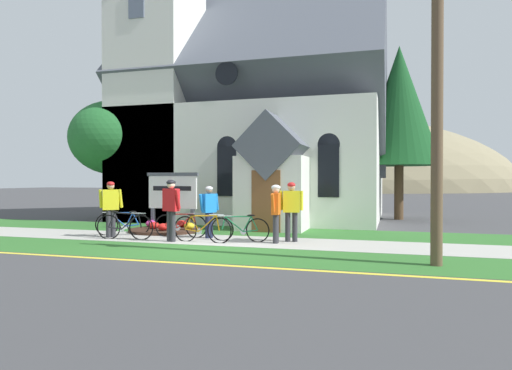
% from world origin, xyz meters
% --- Properties ---
extents(ground, '(140.00, 140.00, 0.00)m').
position_xyz_m(ground, '(0.00, 4.00, 0.00)').
color(ground, '#3D3D3F').
extents(sidewalk_slab, '(32.00, 2.25, 0.01)m').
position_xyz_m(sidewalk_slab, '(-1.44, 1.52, 0.01)').
color(sidewalk_slab, '#A8A59E').
rests_on(sidewalk_slab, ground).
extents(grass_verge, '(32.00, 2.38, 0.01)m').
position_xyz_m(grass_verge, '(-1.44, -0.79, 0.00)').
color(grass_verge, '#2D6628').
rests_on(grass_verge, ground).
extents(church_lawn, '(24.00, 2.80, 0.01)m').
position_xyz_m(church_lawn, '(-1.44, 4.05, 0.00)').
color(church_lawn, '#2D6628').
rests_on(church_lawn, ground).
extents(curb_paint_stripe, '(28.00, 0.16, 0.01)m').
position_xyz_m(curb_paint_stripe, '(-1.44, -2.14, 0.00)').
color(curb_paint_stripe, yellow).
rests_on(curb_paint_stripe, ground).
extents(church_building, '(11.60, 10.47, 12.85)m').
position_xyz_m(church_building, '(-1.93, 9.36, 4.58)').
color(church_building, silver).
rests_on(church_building, ground).
extents(church_sign, '(2.00, 0.19, 2.03)m').
position_xyz_m(church_sign, '(-2.79, 3.58, 1.33)').
color(church_sign, '#474C56').
rests_on(church_sign, ground).
extents(flower_bed, '(2.46, 2.46, 0.34)m').
position_xyz_m(flower_bed, '(-2.78, 3.06, 0.08)').
color(flower_bed, '#382319').
rests_on(flower_bed, ground).
extents(bicycle_black, '(1.77, 0.10, 0.80)m').
position_xyz_m(bicycle_black, '(0.43, 1.49, 0.36)').
color(bicycle_black, black).
rests_on(bicycle_black, ground).
extents(bicycle_silver, '(1.75, 0.08, 0.78)m').
position_xyz_m(bicycle_silver, '(-1.65, 1.88, 0.37)').
color(bicycle_silver, black).
rests_on(bicycle_silver, ground).
extents(bicycle_white, '(1.76, 0.30, 0.87)m').
position_xyz_m(bicycle_white, '(-3.00, 0.90, 0.39)').
color(bicycle_white, black).
rests_on(bicycle_white, ground).
extents(bicycle_red, '(1.63, 0.65, 0.80)m').
position_xyz_m(bicycle_red, '(-3.61, 1.74, 0.38)').
color(bicycle_red, black).
rests_on(bicycle_red, ground).
extents(bicycle_yellow, '(1.83, 0.17, 0.83)m').
position_xyz_m(bicycle_yellow, '(-0.53, 0.96, 0.39)').
color(bicycle_yellow, black).
rests_on(bicycle_yellow, ground).
extents(cyclist_in_green_jersey, '(0.64, 0.45, 1.78)m').
position_xyz_m(cyclist_in_green_jersey, '(-1.42, 0.81, 1.06)').
color(cyclist_in_green_jersey, '#2D2D33').
rests_on(cyclist_in_green_jersey, ground).
extents(cyclist_in_orange_jersey, '(0.28, 0.79, 1.64)m').
position_xyz_m(cyclist_in_orange_jersey, '(1.54, 1.36, 0.96)').
color(cyclist_in_orange_jersey, '#2D2D33').
rests_on(cyclist_in_orange_jersey, ground).
extents(cyclist_in_red_jersey, '(0.42, 0.66, 1.58)m').
position_xyz_m(cyclist_in_red_jersey, '(-0.68, 1.84, 0.91)').
color(cyclist_in_red_jersey, '#191E38').
rests_on(cyclist_in_red_jersey, ground).
extents(cyclist_in_yellow_jersey, '(0.67, 0.32, 1.71)m').
position_xyz_m(cyclist_in_yellow_jersey, '(1.88, 1.78, 1.01)').
color(cyclist_in_yellow_jersey, '#2D2D33').
rests_on(cyclist_in_yellow_jersey, ground).
extents(cyclist_in_white_jersey, '(0.60, 0.47, 1.73)m').
position_xyz_m(cyclist_in_white_jersey, '(-3.65, 1.16, 1.02)').
color(cyclist_in_white_jersey, '#2D2D33').
rests_on(cyclist_in_white_jersey, ground).
extents(utility_pole, '(3.12, 0.28, 8.45)m').
position_xyz_m(utility_pole, '(5.43, -0.88, 4.68)').
color(utility_pole, brown).
rests_on(utility_pole, ground).
extents(roadside_conifer, '(3.61, 3.61, 7.74)m').
position_xyz_m(roadside_conifer, '(4.92, 10.36, 5.06)').
color(roadside_conifer, '#4C3823').
rests_on(roadside_conifer, ground).
extents(yard_deciduous_tree, '(3.92, 3.92, 5.32)m').
position_xyz_m(yard_deciduous_tree, '(-7.37, 6.87, 3.66)').
color(yard_deciduous_tree, '#4C3823').
rests_on(yard_deciduous_tree, ground).
extents(distant_hill, '(71.06, 50.71, 26.35)m').
position_xyz_m(distant_hill, '(-11.04, 71.13, 0.00)').
color(distant_hill, '#847A5B').
rests_on(distant_hill, ground).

